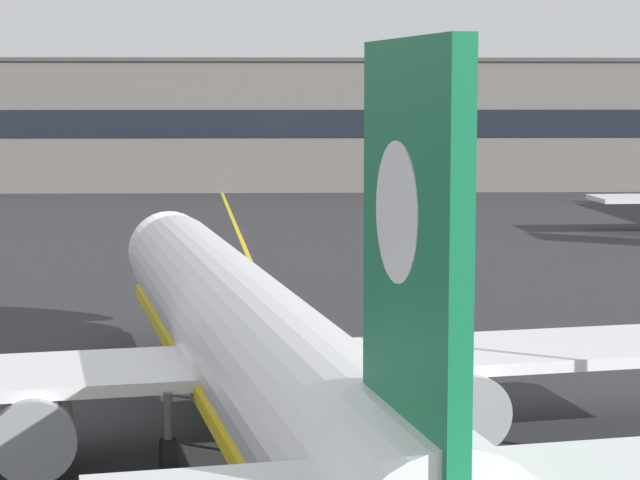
# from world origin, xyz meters

# --- Properties ---
(taxiway_centreline) EXTENTS (14.31, 179.48, 0.01)m
(taxiway_centreline) POSITION_xyz_m (0.00, 30.00, 0.00)
(taxiway_centreline) COLOR yellow
(taxiway_centreline) RESTS_ON ground
(airliner_foreground) EXTENTS (32.32, 41.23, 11.65)m
(airliner_foreground) POSITION_xyz_m (-1.18, 14.14, 3.37)
(airliner_foreground) COLOR white
(airliner_foreground) RESTS_ON ground
(safety_cone_by_nose_gear) EXTENTS (0.44, 0.44, 0.55)m
(safety_cone_by_nose_gear) POSITION_xyz_m (-0.08, 29.81, 0.26)
(safety_cone_by_nose_gear) COLOR orange
(safety_cone_by_nose_gear) RESTS_ON ground
(terminal_building) EXTENTS (154.25, 12.40, 13.71)m
(terminal_building) POSITION_xyz_m (-1.15, 112.71, 6.86)
(terminal_building) COLOR slate
(terminal_building) RESTS_ON ground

